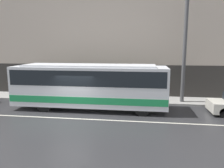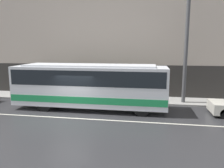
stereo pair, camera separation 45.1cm
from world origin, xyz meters
name	(u,v)px [view 1 (the left image)]	position (x,y,z in m)	size (l,w,h in m)	color
ground_plane	(70,118)	(0.00, 0.00, 0.00)	(60.00, 60.00, 0.00)	#2D2D30
sidewalk	(91,98)	(0.00, 5.26, 0.06)	(60.00, 2.52, 0.12)	gray
building_facade	(93,18)	(0.00, 6.67, 6.73)	(60.00, 0.35, 13.88)	#B7A899
lane_stripe	(70,118)	(0.00, 0.00, 0.00)	(54.00, 0.14, 0.01)	beige
transit_bus	(90,84)	(0.68, 2.27, 1.76)	(10.53, 2.62, 3.12)	silver
utility_pole_near	(185,49)	(7.38, 4.79, 4.13)	(0.28, 0.28, 8.01)	#4C4C4F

